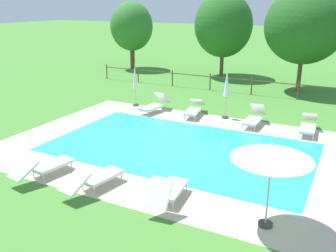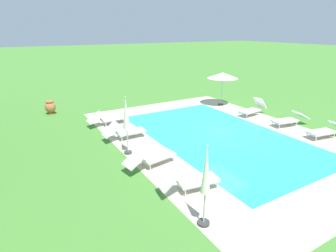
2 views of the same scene
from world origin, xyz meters
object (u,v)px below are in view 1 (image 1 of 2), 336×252
at_px(patio_umbrella_closed_row_west, 135,80).
at_px(tree_west_mid, 305,26).
at_px(sun_lounger_south_near_corner, 308,125).
at_px(tree_far_west, 223,25).
at_px(tree_east_mid, 132,26).
at_px(sun_lounger_north_end, 95,178).
at_px(sun_lounger_south_far, 254,117).
at_px(sun_lounger_north_far, 154,104).
at_px(sun_lounger_south_mid, 168,190).
at_px(sun_lounger_north_mid, 44,166).
at_px(patio_umbrella_closed_row_centre, 227,86).
at_px(sun_lounger_north_near_steps, 194,109).
at_px(patio_umbrella_open_foreground, 272,153).

xyz_separation_m(patio_umbrella_closed_row_west, tree_west_mid, (7.15, 7.59, 2.51)).
height_order(sun_lounger_south_near_corner, tree_far_west, tree_far_west).
distance_m(patio_umbrella_closed_row_west, tree_east_mid, 11.94).
bearing_deg(sun_lounger_north_end, sun_lounger_south_far, 72.10).
height_order(sun_lounger_north_far, sun_lounger_south_mid, sun_lounger_south_mid).
xyz_separation_m(patio_umbrella_closed_row_west, tree_east_mid, (-6.43, 9.87, 1.99)).
height_order(sun_lounger_south_mid, patio_umbrella_closed_row_west, patio_umbrella_closed_row_west).
distance_m(sun_lounger_north_mid, sun_lounger_south_far, 9.30).
relative_size(sun_lounger_south_far, tree_east_mid, 0.36).
bearing_deg(tree_east_mid, tree_far_west, 1.24).
height_order(patio_umbrella_closed_row_west, patio_umbrella_closed_row_centre, patio_umbrella_closed_row_centre).
height_order(sun_lounger_north_end, sun_lounger_south_mid, sun_lounger_south_mid).
relative_size(sun_lounger_north_near_steps, sun_lounger_south_mid, 1.10).
xyz_separation_m(sun_lounger_south_mid, patio_umbrella_closed_row_west, (-6.19, 8.27, 1.02)).
height_order(sun_lounger_north_end, patio_umbrella_closed_row_centre, patio_umbrella_closed_row_centre).
xyz_separation_m(sun_lounger_north_far, tree_east_mid, (-7.90, 10.45, 3.02)).
relative_size(sun_lounger_south_mid, tree_far_west, 0.32).
bearing_deg(tree_far_west, sun_lounger_south_mid, -74.93).
bearing_deg(sun_lounger_south_mid, sun_lounger_south_far, 87.68).
bearing_deg(patio_umbrella_closed_row_west, sun_lounger_north_near_steps, -4.90).
relative_size(sun_lounger_south_near_corner, patio_umbrella_closed_row_west, 0.92).
bearing_deg(sun_lounger_north_end, tree_far_west, 98.08).
distance_m(sun_lounger_north_end, tree_east_mid, 21.32).
distance_m(patio_umbrella_open_foreground, tree_west_mid, 15.96).
xyz_separation_m(sun_lounger_north_mid, sun_lounger_north_end, (1.93, 0.05, 0.00)).
bearing_deg(tree_far_west, patio_umbrella_open_foreground, -67.39).
relative_size(sun_lounger_south_far, patio_umbrella_open_foreground, 0.89).
height_order(sun_lounger_south_mid, sun_lounger_south_far, sun_lounger_south_mid).
relative_size(sun_lounger_north_far, tree_east_mid, 0.37).
bearing_deg(patio_umbrella_closed_row_centre, patio_umbrella_open_foreground, -64.83).
bearing_deg(sun_lounger_south_mid, patio_umbrella_closed_row_west, 126.82).
bearing_deg(sun_lounger_north_mid, sun_lounger_north_far, 93.55).
xyz_separation_m(sun_lounger_north_end, sun_lounger_south_far, (2.61, 8.07, 0.02)).
xyz_separation_m(patio_umbrella_open_foreground, patio_umbrella_closed_row_centre, (-3.84, 8.18, -0.39)).
bearing_deg(tree_far_west, patio_umbrella_closed_row_centre, -69.55).
distance_m(sun_lounger_south_near_corner, tree_east_mid, 18.64).
bearing_deg(sun_lounger_south_mid, tree_west_mid, 86.55).
bearing_deg(sun_lounger_north_far, sun_lounger_south_far, 1.32).
xyz_separation_m(sun_lounger_south_mid, sun_lounger_south_far, (0.32, 7.80, -0.01)).
relative_size(patio_umbrella_closed_row_west, patio_umbrella_closed_row_centre, 0.95).
bearing_deg(patio_umbrella_closed_row_centre, sun_lounger_south_near_corner, -7.17).
distance_m(sun_lounger_north_far, tree_far_west, 11.13).
bearing_deg(tree_west_mid, sun_lounger_north_near_steps, -114.65).
distance_m(sun_lounger_south_mid, patio_umbrella_closed_row_centre, 8.47).
height_order(sun_lounger_north_far, sun_lounger_south_far, sun_lounger_north_far).
xyz_separation_m(sun_lounger_north_end, tree_far_west, (-2.64, 18.57, 3.35)).
bearing_deg(sun_lounger_north_far, sun_lounger_north_mid, -86.45).
bearing_deg(sun_lounger_south_near_corner, sun_lounger_north_end, -121.22).
relative_size(tree_far_west, tree_west_mid, 0.97).
distance_m(sun_lounger_north_near_steps, tree_west_mid, 9.39).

